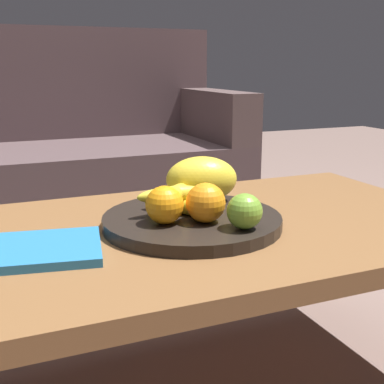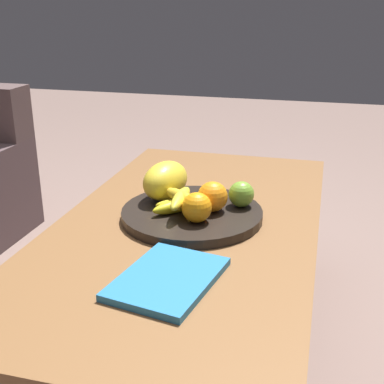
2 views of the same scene
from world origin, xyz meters
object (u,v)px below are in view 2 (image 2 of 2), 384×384
object	(u,v)px
melon_large_front	(165,181)
apple_front	(241,194)
coffee_table	(188,235)
orange_front	(197,207)
banana_bunch	(181,202)
orange_left	(213,197)
fruit_bowl	(192,214)
magazine	(168,279)

from	to	relation	value
melon_large_front	apple_front	xyz separation A→B (m)	(-0.01, -0.21, -0.02)
melon_large_front	apple_front	bearing A→B (deg)	-91.36
coffee_table	melon_large_front	xyz separation A→B (m)	(0.09, 0.09, 0.12)
melon_large_front	orange_front	world-z (taller)	melon_large_front
orange_front	banana_bunch	world-z (taller)	orange_front
coffee_table	melon_large_front	bearing A→B (deg)	45.56
melon_large_front	orange_left	xyz separation A→B (m)	(-0.06, -0.15, -0.01)
orange_front	apple_front	distance (m)	0.16
apple_front	coffee_table	bearing A→B (deg)	122.22
melon_large_front	apple_front	world-z (taller)	melon_large_front
fruit_bowl	melon_large_front	xyz separation A→B (m)	(0.06, 0.09, 0.06)
orange_left	apple_front	xyz separation A→B (m)	(0.05, -0.07, -0.01)
fruit_bowl	magazine	world-z (taller)	fruit_bowl
coffee_table	fruit_bowl	size ratio (longest dim) A/B	3.42
melon_large_front	magazine	size ratio (longest dim) A/B	0.65
orange_front	magazine	world-z (taller)	orange_front
apple_front	magazine	distance (m)	0.40
fruit_bowl	apple_front	size ratio (longest dim) A/B	5.42
orange_left	banana_bunch	world-z (taller)	orange_left
fruit_bowl	orange_left	size ratio (longest dim) A/B	4.69
fruit_bowl	orange_left	distance (m)	0.08
orange_front	coffee_table	bearing A→B (deg)	36.89
coffee_table	orange_front	size ratio (longest dim) A/B	16.81
fruit_bowl	banana_bunch	distance (m)	0.05
apple_front	magazine	world-z (taller)	apple_front
fruit_bowl	orange_front	xyz separation A→B (m)	(-0.07, -0.03, 0.05)
banana_bunch	magazine	distance (m)	0.31
magazine	orange_front	bearing A→B (deg)	11.43
coffee_table	orange_left	world-z (taller)	orange_left
apple_front	magazine	xyz separation A→B (m)	(-0.39, 0.09, -0.05)
orange_left	banana_bunch	xyz separation A→B (m)	(-0.03, 0.08, -0.01)
banana_bunch	orange_front	bearing A→B (deg)	-130.71
orange_front	orange_left	size ratio (longest dim) A/B	0.95
fruit_bowl	apple_front	bearing A→B (deg)	-64.54
coffee_table	magazine	distance (m)	0.31
apple_front	orange_left	bearing A→B (deg)	127.18
coffee_table	melon_large_front	world-z (taller)	melon_large_front
melon_large_front	banana_bunch	xyz separation A→B (m)	(-0.09, -0.07, -0.02)
orange_left	apple_front	distance (m)	0.08
melon_large_front	apple_front	distance (m)	0.21
banana_bunch	magazine	world-z (taller)	banana_bunch
banana_bunch	magazine	xyz separation A→B (m)	(-0.30, -0.06, -0.05)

